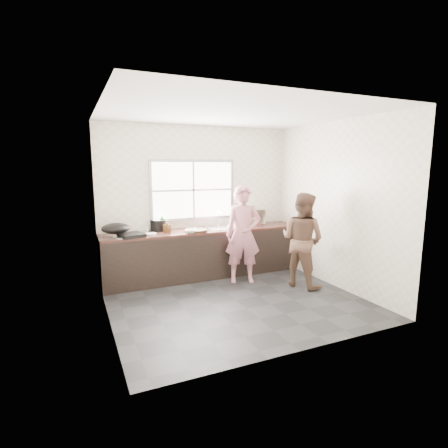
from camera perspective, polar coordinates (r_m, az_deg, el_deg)
name	(u,v)px	position (r m, az deg, el deg)	size (l,w,h in m)	color
floor	(236,300)	(5.34, 1.90, -12.36)	(3.60, 3.20, 0.01)	#262628
ceiling	(237,112)	(5.02, 2.07, 17.75)	(3.60, 3.20, 0.01)	silver
wall_back	(198,201)	(6.48, -4.26, 3.82)	(3.60, 0.01, 2.70)	silver
wall_left	(104,218)	(4.52, -19.06, 0.92)	(0.01, 3.20, 2.70)	beige
wall_right	(335,205)	(6.01, 17.67, 2.98)	(0.01, 3.20, 2.70)	beige
wall_front	(305,229)	(3.64, 13.09, -0.73)	(3.60, 0.01, 2.70)	silver
cabinet	(205,254)	(6.35, -3.19, -4.91)	(3.60, 0.62, 0.82)	black
countertop	(204,231)	(6.25, -3.22, -1.09)	(3.60, 0.64, 0.04)	#3A1D17
sink	(222,228)	(6.38, -0.28, -0.63)	(0.55, 0.45, 0.02)	silver
faucet	(218,219)	(6.54, -0.99, 0.90)	(0.02, 0.02, 0.30)	silver
window_frame	(193,190)	(6.41, -5.08, 5.55)	(1.60, 0.05, 1.10)	#9EA0A5
window_glazing	(193,190)	(6.39, -5.00, 5.54)	(1.50, 0.01, 1.00)	white
woman	(243,238)	(5.97, 3.14, -2.24)	(0.57, 0.37, 1.55)	#C87888
person_side	(302,240)	(5.90, 12.64, -2.54)	(0.76, 0.59, 1.56)	brown
cutting_board	(196,230)	(6.07, -4.57, -1.04)	(0.39, 0.39, 0.04)	#311D13
cleaver	(192,228)	(6.13, -5.27, -0.73)	(0.21, 0.11, 0.01)	#A7A9AE
bowl_mince	(191,231)	(5.95, -5.38, -1.21)	(0.21, 0.21, 0.05)	white
bowl_crabs	(234,228)	(6.24, 1.68, -0.60)	(0.20, 0.20, 0.06)	white
bowl_held	(231,227)	(6.31, 1.21, -0.48)	(0.21, 0.21, 0.07)	white
black_pot	(158,225)	(6.22, -10.72, -0.20)	(0.27, 0.27, 0.19)	black
plate_food	(151,234)	(5.94, -11.86, -1.55)	(0.20, 0.20, 0.02)	white
bottle_green	(162,222)	(6.23, -10.08, 0.34)	(0.12, 0.12, 0.30)	#31862B
bottle_brown_tall	(167,227)	(6.01, -9.30, -0.51)	(0.09, 0.09, 0.19)	#4F3113
bottle_brown_short	(165,225)	(6.25, -9.68, -0.15)	(0.15, 0.15, 0.19)	#411710
glass_jar	(147,230)	(6.10, -12.49, -0.95)	(0.06, 0.06, 0.09)	silver
burner	(132,235)	(5.79, -14.87, -1.77)	(0.36, 0.36, 0.05)	black
wok	(116,228)	(5.80, -17.28, -0.69)	(0.44, 0.44, 0.17)	black
dish_rack	(253,217)	(6.75, 4.78, 1.15)	(0.40, 0.28, 0.30)	white
pot_lid_left	(121,237)	(5.80, -16.46, -2.03)	(0.27, 0.27, 0.01)	#AFB1B6
pot_lid_right	(143,231)	(6.19, -13.15, -1.19)	(0.22, 0.22, 0.01)	#B6B8BD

